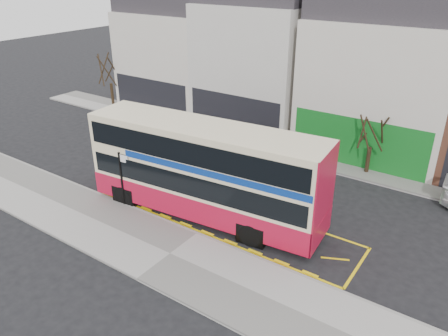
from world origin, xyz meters
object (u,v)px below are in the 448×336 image
Objects in this scene: double_decker_bus at (205,170)px; car_silver at (185,134)px; bus_stop_post at (122,174)px; street_tree_right at (374,124)px; street_tree_left at (109,62)px; car_grey at (246,149)px.

double_decker_bus reaches higher than car_silver.
car_silver is at bearing 103.59° from bus_stop_post.
double_decker_bus is 2.59× the size of street_tree_right.
double_decker_bus reaches higher than street_tree_right.
bus_stop_post is (-3.96, -1.72, -0.59)m from double_decker_bus.
street_tree_right is (22.49, -0.44, -0.84)m from street_tree_left.
car_silver is at bearing 129.98° from double_decker_bus.
car_silver is at bearing -169.14° from street_tree_right.
street_tree_left is (-17.36, 9.73, 1.52)m from double_decker_bus.
double_decker_bus is at bearing -118.42° from car_silver.
street_tree_left reaches higher than car_grey.
street_tree_left is (-10.36, 2.76, 3.35)m from car_silver.
double_decker_bus reaches higher than bus_stop_post.
double_decker_bus is 19.96m from street_tree_left.
street_tree_right is at bearing 44.78° from bus_stop_post.
car_grey is at bearing -10.34° from street_tree_left.
street_tree_left reaches higher than street_tree_right.
car_silver is at bearing -14.93° from street_tree_left.
double_decker_bus reaches higher than car_grey.
street_tree_right reaches higher than car_grey.
street_tree_left is at bearing 178.89° from street_tree_right.
car_grey is at bearing 100.65° from double_decker_bus.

